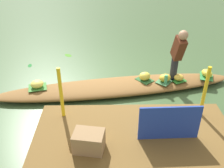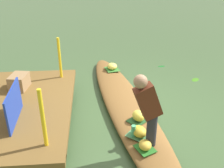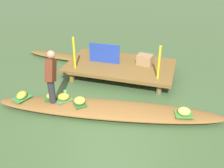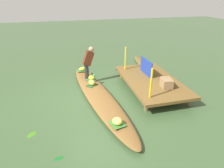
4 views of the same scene
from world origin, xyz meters
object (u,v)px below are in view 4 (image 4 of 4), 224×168
object	(u,v)px
vendor_person	(88,61)
produce_crate	(166,83)
banana_bunch_3	(89,75)
banana_bunch_0	(83,69)
moored_boat	(143,63)
banana_bunch_1	(117,121)
banana_bunch_4	(91,78)
water_bottle	(94,77)
market_banner	(146,67)
vendor_boat	(98,96)
banana_bunch_2	(92,83)

from	to	relation	value
vendor_person	produce_crate	world-z (taller)	vendor_person
vendor_person	banana_bunch_3	bearing A→B (deg)	165.86
banana_bunch_0	produce_crate	distance (m)	3.61
moored_boat	banana_bunch_1	distance (m)	5.11
banana_bunch_4	water_bottle	size ratio (longest dim) A/B	1.33
market_banner	produce_crate	distance (m)	1.23
moored_boat	produce_crate	size ratio (longest dim) A/B	5.49
banana_bunch_3	banana_bunch_4	bearing A→B (deg)	5.65
vendor_boat	banana_bunch_4	world-z (taller)	banana_bunch_4
vendor_boat	vendor_person	bearing A→B (deg)	176.23
vendor_person	water_bottle	world-z (taller)	vendor_person
moored_boat	market_banner	bearing A→B (deg)	-15.71
vendor_person	produce_crate	distance (m)	2.97
water_bottle	market_banner	world-z (taller)	market_banner
banana_bunch_1	banana_bunch_3	distance (m)	3.18
market_banner	water_bottle	bearing A→B (deg)	-102.57
vendor_boat	water_bottle	world-z (taller)	water_bottle
moored_boat	banana_bunch_4	bearing A→B (deg)	-55.66
vendor_boat	market_banner	bearing A→B (deg)	101.26
vendor_person	produce_crate	xyz separation A→B (m)	(1.81, 2.32, -0.37)
banana_bunch_4	market_banner	distance (m)	2.12
vendor_boat	banana_bunch_1	xyz separation A→B (m)	(1.74, 0.16, 0.19)
vendor_person	market_banner	size ratio (longest dim) A/B	1.31
banana_bunch_4	produce_crate	xyz separation A→B (m)	(1.58, 2.27, 0.24)
banana_bunch_2	banana_bunch_4	distance (m)	0.46
market_banner	banana_bunch_4	bearing A→B (deg)	-102.10
produce_crate	banana_bunch_0	bearing A→B (deg)	-136.47
banana_bunch_4	banana_bunch_1	bearing A→B (deg)	4.42
water_bottle	moored_boat	bearing A→B (deg)	120.48
banana_bunch_1	produce_crate	world-z (taller)	produce_crate
moored_boat	vendor_person	xyz separation A→B (m)	(1.35, -2.84, 0.82)
moored_boat	banana_bunch_3	world-z (taller)	banana_bunch_3
banana_bunch_2	banana_bunch_4	size ratio (longest dim) A/B	0.94
banana_bunch_1	market_banner	distance (m)	3.10
banana_bunch_4	produce_crate	bearing A→B (deg)	55.14
banana_bunch_0	market_banner	xyz separation A→B (m)	(1.40, 2.26, 0.39)
banana_bunch_2	banana_bunch_3	bearing A→B (deg)	177.79
banana_bunch_1	market_banner	bearing A→B (deg)	143.38
moored_boat	banana_bunch_4	size ratio (longest dim) A/B	8.69
banana_bunch_0	produce_crate	size ratio (longest dim) A/B	0.70
water_bottle	produce_crate	distance (m)	2.69
banana_bunch_0	market_banner	distance (m)	2.69
banana_bunch_3	vendor_person	world-z (taller)	vendor_person
banana_bunch_0	banana_bunch_3	distance (m)	0.73
banana_bunch_4	vendor_person	bearing A→B (deg)	-166.31
banana_bunch_2	water_bottle	size ratio (longest dim) A/B	1.24
water_bottle	produce_crate	world-z (taller)	produce_crate
banana_bunch_4	market_banner	bearing A→B (deg)	79.67
banana_bunch_4	vendor_person	world-z (taller)	vendor_person
banana_bunch_1	banana_bunch_2	xyz separation A→B (m)	(-2.39, -0.28, 0.01)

